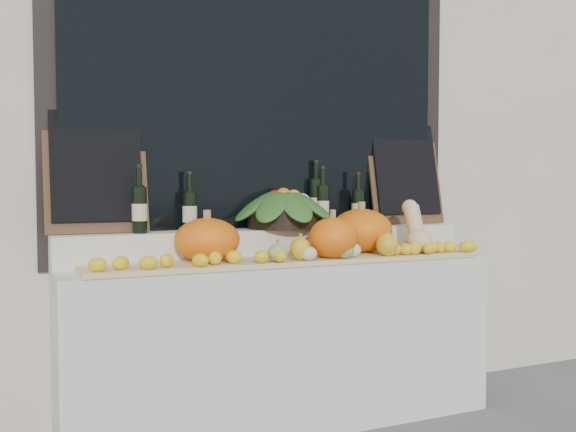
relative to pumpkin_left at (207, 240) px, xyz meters
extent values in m
cube|color=beige|center=(0.43, 0.79, 1.24)|extent=(7.00, 0.90, 4.50)
cube|color=black|center=(0.43, 0.34, 0.89)|extent=(2.40, 0.04, 2.10)
cube|color=black|center=(0.43, 0.31, 0.89)|extent=(2.20, 0.02, 2.00)
cube|color=silver|center=(0.43, 0.07, -0.57)|extent=(2.30, 0.55, 0.88)
cube|color=silver|center=(0.43, 0.22, -0.05)|extent=(2.30, 0.25, 0.16)
cube|color=tan|center=(0.43, -0.06, -0.12)|extent=(2.10, 0.32, 0.02)
ellipsoid|color=orange|center=(0.00, 0.00, 0.00)|extent=(0.39, 0.39, 0.21)
ellipsoid|color=orange|center=(0.91, 0.06, 0.01)|extent=(0.45, 0.45, 0.24)
ellipsoid|color=orange|center=(0.63, -0.13, 0.00)|extent=(0.30, 0.30, 0.21)
ellipsoid|color=#E9C089|center=(1.18, -0.11, -0.04)|extent=(0.15, 0.15, 0.14)
cylinder|color=#E9C089|center=(1.18, -0.06, 0.07)|extent=(0.09, 0.14, 0.18)
sphere|color=#E9C089|center=(1.18, -0.02, 0.14)|extent=(0.09, 0.09, 0.09)
ellipsoid|color=#3A6B20|center=(0.67, -0.18, -0.07)|extent=(0.10, 0.10, 0.08)
cylinder|color=olive|center=(0.67, -0.18, -0.01)|extent=(0.02, 0.02, 0.02)
ellipsoid|color=#3A6B20|center=(0.31, -0.17, -0.06)|extent=(0.10, 0.10, 0.09)
cylinder|color=olive|center=(0.31, -0.17, -0.01)|extent=(0.02, 0.02, 0.02)
ellipsoid|color=beige|center=(0.47, -0.18, -0.07)|extent=(0.09, 0.09, 0.07)
cylinder|color=olive|center=(0.47, -0.18, -0.03)|extent=(0.02, 0.02, 0.02)
ellipsoid|color=gold|center=(0.44, -0.15, -0.05)|extent=(0.10, 0.10, 0.11)
cylinder|color=olive|center=(0.44, -0.15, 0.02)|extent=(0.02, 0.02, 0.02)
ellipsoid|color=beige|center=(0.75, -0.13, -0.07)|extent=(0.09, 0.09, 0.07)
cylinder|color=olive|center=(0.75, -0.13, -0.02)|extent=(0.02, 0.02, 0.02)
ellipsoid|color=gold|center=(0.94, -0.16, -0.05)|extent=(0.12, 0.12, 0.12)
cylinder|color=olive|center=(0.94, -0.16, 0.03)|extent=(0.02, 0.02, 0.02)
cylinder|color=black|center=(0.50, 0.20, 0.08)|extent=(0.40, 0.40, 0.10)
cylinder|color=black|center=(-0.29, 0.18, 0.14)|extent=(0.07, 0.07, 0.23)
cylinder|color=black|center=(-0.29, 0.18, 0.31)|extent=(0.03, 0.03, 0.10)
cylinder|color=beige|center=(-0.29, 0.18, 0.13)|extent=(0.08, 0.08, 0.08)
cylinder|color=black|center=(-0.29, 0.18, 0.36)|extent=(0.03, 0.03, 0.02)
cylinder|color=black|center=(-0.03, 0.22, 0.13)|extent=(0.07, 0.07, 0.20)
cylinder|color=black|center=(-0.03, 0.22, 0.28)|extent=(0.03, 0.03, 0.10)
cylinder|color=beige|center=(-0.03, 0.22, 0.12)|extent=(0.08, 0.08, 0.08)
cylinder|color=black|center=(-0.03, 0.22, 0.33)|extent=(0.03, 0.03, 0.02)
cylinder|color=black|center=(0.73, 0.27, 0.16)|extent=(0.08, 0.08, 0.27)
cylinder|color=black|center=(0.73, 0.27, 0.35)|extent=(0.03, 0.03, 0.10)
cylinder|color=beige|center=(0.73, 0.27, 0.15)|extent=(0.08, 0.08, 0.08)
cylinder|color=black|center=(0.73, 0.27, 0.40)|extent=(0.03, 0.03, 0.02)
cylinder|color=black|center=(0.75, 0.23, 0.14)|extent=(0.07, 0.07, 0.23)
cylinder|color=black|center=(0.75, 0.23, 0.31)|extent=(0.03, 0.03, 0.10)
cylinder|color=beige|center=(0.75, 0.23, 0.13)|extent=(0.08, 0.08, 0.08)
cylinder|color=black|center=(0.75, 0.23, 0.37)|extent=(0.03, 0.03, 0.02)
cylinder|color=black|center=(0.99, 0.22, 0.13)|extent=(0.07, 0.07, 0.20)
cylinder|color=black|center=(0.99, 0.22, 0.28)|extent=(0.03, 0.03, 0.10)
cylinder|color=beige|center=(0.99, 0.22, 0.12)|extent=(0.08, 0.08, 0.08)
cylinder|color=black|center=(0.99, 0.22, 0.33)|extent=(0.03, 0.03, 0.02)
cube|color=#4C331E|center=(-0.49, 0.29, 0.33)|extent=(0.50, 0.14, 0.61)
cube|color=black|center=(-0.49, 0.27, 0.36)|extent=(0.44, 0.13, 0.55)
cube|color=#4C331E|center=(1.35, 0.29, 0.33)|extent=(0.50, 0.14, 0.61)
cube|color=black|center=(1.35, 0.27, 0.36)|extent=(0.44, 0.13, 0.55)
camera|label=1|loc=(-0.92, -3.03, 0.28)|focal=40.00mm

